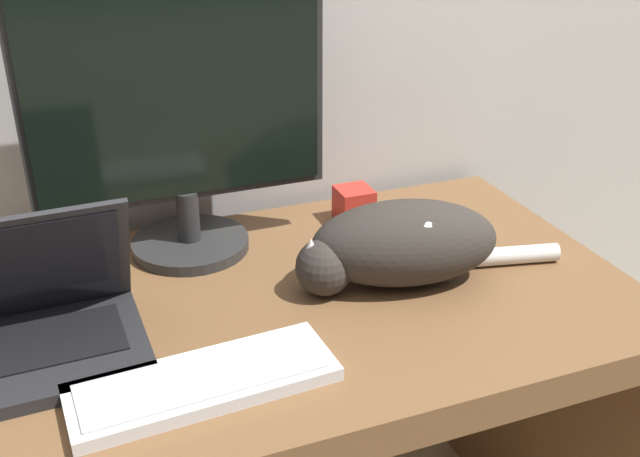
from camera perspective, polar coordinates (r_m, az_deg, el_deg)
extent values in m
cube|color=brown|center=(1.22, -6.52, -7.15)|extent=(1.32, 0.67, 0.06)
cube|color=brown|center=(1.66, 15.80, -12.78)|extent=(0.04, 0.62, 0.64)
cylinder|color=#282828|center=(1.39, -9.83, -1.15)|extent=(0.21, 0.21, 0.02)
cylinder|color=#282828|center=(1.36, -10.01, 0.96)|extent=(0.04, 0.04, 0.09)
cube|color=#282828|center=(1.28, -10.98, 11.61)|extent=(0.51, 0.02, 0.45)
cube|color=black|center=(1.27, -10.89, 11.50)|extent=(0.49, 0.01, 0.43)
cube|color=#232326|center=(1.15, -21.19, -9.15)|extent=(0.33, 0.24, 0.02)
cube|color=black|center=(1.15, -21.33, -8.31)|extent=(0.27, 0.13, 0.00)
cube|color=#232326|center=(1.14, -22.28, -2.87)|extent=(0.33, 0.12, 0.21)
cube|color=black|center=(1.14, -22.25, -3.08)|extent=(0.29, 0.10, 0.18)
cube|color=white|center=(1.04, -8.86, -11.51)|extent=(0.37, 0.15, 0.02)
cube|color=#B3B3B3|center=(1.03, -8.91, -11.02)|extent=(0.34, 0.12, 0.00)
ellipsoid|color=#332D28|center=(1.25, 6.46, -1.07)|extent=(0.34, 0.22, 0.14)
ellipsoid|color=white|center=(1.23, 7.25, 0.60)|extent=(0.16, 0.15, 0.06)
sphere|color=#332D28|center=(1.21, 0.32, -2.95)|extent=(0.09, 0.09, 0.09)
cone|color=white|center=(1.19, -0.69, -1.40)|extent=(0.03, 0.03, 0.03)
cone|color=white|center=(1.20, 1.33, -1.26)|extent=(0.03, 0.03, 0.03)
cylinder|color=white|center=(1.36, 14.66, -1.96)|extent=(0.16, 0.06, 0.03)
cube|color=red|center=(1.47, 2.61, 1.84)|extent=(0.07, 0.07, 0.07)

